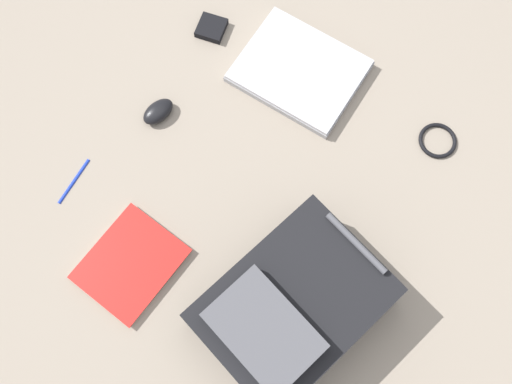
{
  "coord_description": "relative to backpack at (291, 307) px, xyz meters",
  "views": [
    {
      "loc": [
        0.27,
        -0.38,
        1.49
      ],
      "look_at": [
        -0.02,
        -0.02,
        0.02
      ],
      "focal_mm": 40.52,
      "sensor_mm": 36.0,
      "label": 1
    }
  ],
  "objects": [
    {
      "name": "ground_plane",
      "position": [
        -0.24,
        0.21,
        -0.08
      ],
      "size": [
        3.31,
        3.31,
        0.0
      ],
      "primitive_type": "plane",
      "color": "gray"
    },
    {
      "name": "backpack",
      "position": [
        0.0,
        0.0,
        0.0
      ],
      "size": [
        0.38,
        0.47,
        0.18
      ],
      "color": "black",
      "rests_on": "ground_plane"
    },
    {
      "name": "laptop",
      "position": [
        -0.39,
        0.56,
        -0.06
      ],
      "size": [
        0.37,
        0.31,
        0.03
      ],
      "color": "#929296",
      "rests_on": "ground_plane"
    },
    {
      "name": "book_comic",
      "position": [
        -0.39,
        -0.16,
        -0.07
      ],
      "size": [
        0.22,
        0.25,
        0.02
      ],
      "color": "silver",
      "rests_on": "ground_plane"
    },
    {
      "name": "computer_mouse",
      "position": [
        -0.62,
        0.21,
        -0.06
      ],
      "size": [
        0.07,
        0.1,
        0.04
      ],
      "primitive_type": "ellipsoid",
      "rotation": [
        0.0,
        0.0,
        -0.15
      ],
      "color": "black",
      "rests_on": "ground_plane"
    },
    {
      "name": "cable_coil",
      "position": [
        0.04,
        0.63,
        -0.07
      ],
      "size": [
        0.11,
        0.11,
        0.01
      ],
      "primitive_type": "torus",
      "color": "black",
      "rests_on": "ground_plane"
    },
    {
      "name": "pen_black",
      "position": [
        -0.67,
        -0.09,
        -0.07
      ],
      "size": [
        0.03,
        0.14,
        0.01
      ],
      "primitive_type": "cylinder",
      "rotation": [
        1.57,
        0.0,
        0.16
      ],
      "color": "#1933B2",
      "rests_on": "ground_plane"
    },
    {
      "name": "earbud_pouch",
      "position": [
        -0.68,
        0.51,
        -0.07
      ],
      "size": [
        0.1,
        0.1,
        0.02
      ],
      "primitive_type": "cube",
      "rotation": [
        0.0,
        0.0,
        0.34
      ],
      "color": "black",
      "rests_on": "ground_plane"
    }
  ]
}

